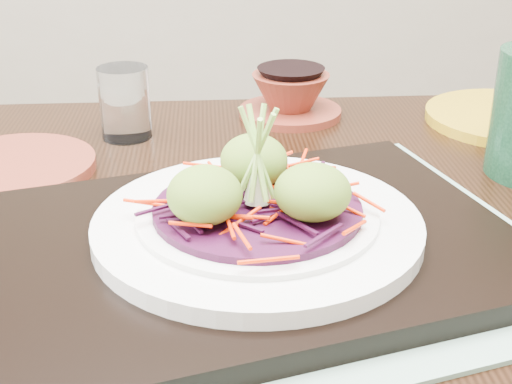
{
  "coord_description": "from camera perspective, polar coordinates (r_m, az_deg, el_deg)",
  "views": [
    {
      "loc": [
        -0.1,
        -0.64,
        1.06
      ],
      "look_at": [
        -0.06,
        -0.07,
        0.79
      ],
      "focal_mm": 50.0,
      "sensor_mm": 36.0,
      "label": 1
    }
  ],
  "objects": [
    {
      "name": "serving_tray",
      "position": [
        0.63,
        0.11,
        -4.13
      ],
      "size": [
        0.52,
        0.44,
        0.02
      ],
      "primitive_type": "cube",
      "rotation": [
        0.0,
        0.0,
        0.27
      ],
      "color": "black",
      "rests_on": "placemat"
    },
    {
      "name": "dining_table",
      "position": [
        0.75,
        0.22,
        -8.77
      ],
      "size": [
        1.18,
        0.8,
        0.73
      ],
      "rotation": [
        0.0,
        0.0,
        0.01
      ],
      "color": "black",
      "rests_on": "ground"
    },
    {
      "name": "placemat",
      "position": [
        0.64,
        0.11,
        -5.09
      ],
      "size": [
        0.6,
        0.52,
        0.0
      ],
      "primitive_type": "cube",
      "rotation": [
        0.0,
        0.0,
        0.27
      ],
      "color": "gray",
      "rests_on": "dining_table"
    },
    {
      "name": "terracotta_bowl_set",
      "position": [
        0.99,
        2.77,
        7.57
      ],
      "size": [
        0.18,
        0.18,
        0.06
      ],
      "rotation": [
        0.0,
        0.0,
        -0.32
      ],
      "color": "maroon",
      "rests_on": "dining_table"
    },
    {
      "name": "white_plate",
      "position": [
        0.62,
        0.11,
        -2.56
      ],
      "size": [
        0.29,
        0.29,
        0.02
      ],
      "color": "silver",
      "rests_on": "serving_tray"
    },
    {
      "name": "guacamole_scoops",
      "position": [
        0.6,
        0.12,
        0.78
      ],
      "size": [
        0.16,
        0.14,
        0.05
      ],
      "color": "#5A7B24",
      "rests_on": "cabbage_bed"
    },
    {
      "name": "terracotta_side_plate",
      "position": [
        0.86,
        -18.9,
        1.92
      ],
      "size": [
        0.24,
        0.24,
        0.01
      ],
      "primitive_type": "cylinder",
      "rotation": [
        0.0,
        0.0,
        -0.38
      ],
      "color": "maroon",
      "rests_on": "dining_table"
    },
    {
      "name": "yellow_plate",
      "position": [
        1.03,
        19.65,
        5.64
      ],
      "size": [
        0.26,
        0.26,
        0.01
      ],
      "primitive_type": "cylinder",
      "rotation": [
        0.0,
        0.0,
        0.15
      ],
      "color": "#A78012",
      "rests_on": "dining_table"
    },
    {
      "name": "cabbage_bed",
      "position": [
        0.62,
        0.11,
        -1.36
      ],
      "size": [
        0.18,
        0.18,
        0.01
      ],
      "primitive_type": "cylinder",
      "color": "#3A0B2C",
      "rests_on": "white_plate"
    },
    {
      "name": "carrot_julienne",
      "position": [
        0.61,
        0.11,
        -0.62
      ],
      "size": [
        0.22,
        0.22,
        0.01
      ],
      "primitive_type": null,
      "color": "red",
      "rests_on": "cabbage_bed"
    },
    {
      "name": "scallion_garnish",
      "position": [
        0.6,
        0.12,
        2.74
      ],
      "size": [
        0.07,
        0.07,
        0.1
      ],
      "primitive_type": null,
      "color": "#87BA4A",
      "rests_on": "cabbage_bed"
    },
    {
      "name": "water_glass",
      "position": [
        0.92,
        -10.45,
        7.02
      ],
      "size": [
        0.07,
        0.07,
        0.09
      ],
      "primitive_type": "cylinder",
      "rotation": [
        0.0,
        0.0,
        0.13
      ],
      "color": "white",
      "rests_on": "dining_table"
    }
  ]
}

